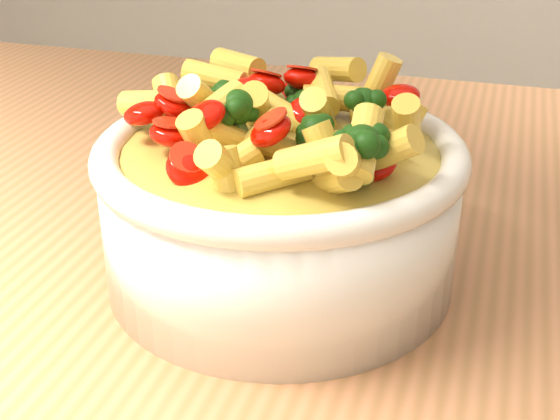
# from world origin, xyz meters

# --- Properties ---
(table) EXTENTS (1.20, 0.80, 0.90)m
(table) POSITION_xyz_m (0.00, 0.00, 0.80)
(table) COLOR #BF7C51
(table) RESTS_ON ground
(serving_bowl) EXTENTS (0.23, 0.23, 0.10)m
(serving_bowl) POSITION_xyz_m (-0.02, -0.07, 0.95)
(serving_bowl) COLOR white
(serving_bowl) RESTS_ON table
(pasta_salad) EXTENTS (0.18, 0.18, 0.04)m
(pasta_salad) POSITION_xyz_m (-0.02, -0.07, 1.01)
(pasta_salad) COLOR #FFE050
(pasta_salad) RESTS_ON serving_bowl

